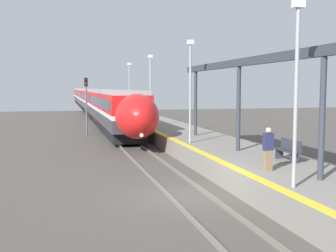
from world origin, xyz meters
TOP-DOWN VIEW (x-y plane):
  - ground_plane at (0.00, 0.00)m, footprint 120.00×120.00m
  - rail_left at (-0.72, 0.00)m, footprint 0.08×90.00m
  - rail_right at (0.72, 0.00)m, footprint 0.08×90.00m
  - train at (0.00, 55.85)m, footprint 2.76×94.16m
  - platform_right at (3.76, 0.00)m, footprint 4.13×64.00m
  - platform_bench at (4.66, 1.07)m, footprint 0.44×1.59m
  - person_waiting at (2.85, -0.64)m, footprint 0.36×0.22m
  - railway_signal at (-2.46, 21.15)m, footprint 0.28×0.28m
  - lamppost_near at (2.40, -3.17)m, footprint 0.36×0.20m
  - lamppost_mid at (2.40, 7.60)m, footprint 0.36×0.20m
  - lamppost_far at (2.40, 18.36)m, footprint 0.36×0.20m
  - lamppost_farthest at (2.40, 29.12)m, footprint 0.36×0.20m
  - station_canopy at (4.38, 4.29)m, footprint 2.02×16.46m

SIDE VIEW (x-z plane):
  - ground_plane at x=0.00m, z-range 0.00..0.00m
  - rail_left at x=-0.72m, z-range 0.00..0.15m
  - rail_right at x=0.72m, z-range 0.00..0.15m
  - platform_right at x=3.76m, z-range 0.00..0.95m
  - platform_bench at x=4.66m, z-range 0.97..1.86m
  - person_waiting at x=2.85m, z-range 0.97..2.56m
  - train at x=0.00m, z-range 0.27..4.05m
  - railway_signal at x=-2.46m, z-range 0.51..5.31m
  - lamppost_near at x=2.40m, z-range 1.34..6.95m
  - lamppost_mid at x=2.40m, z-range 1.34..6.95m
  - lamppost_far at x=2.40m, z-range 1.34..6.95m
  - lamppost_farthest at x=2.40m, z-range 1.34..6.95m
  - station_canopy at x=4.38m, z-range 2.83..7.23m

